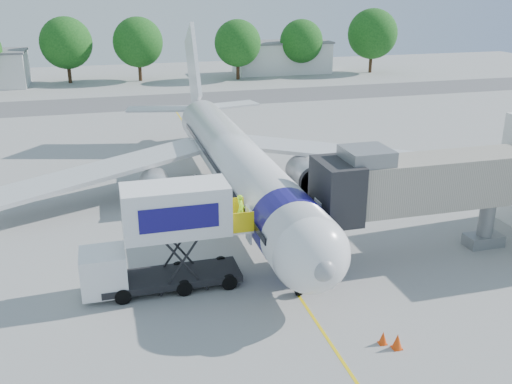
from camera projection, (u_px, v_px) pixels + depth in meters
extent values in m
plane|color=#9B9B98|center=(250.00, 222.00, 37.18)|extent=(160.00, 160.00, 0.00)
cube|color=yellow|center=(250.00, 222.00, 37.18)|extent=(0.15, 70.00, 0.01)
cube|color=#59595B|center=(169.00, 101.00, 75.18)|extent=(120.00, 10.00, 0.01)
cylinder|color=silver|center=(239.00, 165.00, 38.86)|extent=(3.70, 28.00, 3.70)
sphere|color=silver|center=(311.00, 254.00, 26.19)|extent=(3.70, 3.70, 3.70)
sphere|color=gray|center=(323.00, 269.00, 24.79)|extent=(1.10, 1.10, 1.10)
cone|color=silver|center=(196.00, 113.00, 54.24)|extent=(3.70, 6.00, 3.70)
cube|color=silver|center=(193.00, 67.00, 53.69)|extent=(0.35, 7.26, 8.29)
cube|color=silver|center=(340.00, 152.00, 44.50)|extent=(16.17, 9.32, 1.42)
cube|color=silver|center=(103.00, 170.00, 40.04)|extent=(16.17, 9.32, 1.42)
cylinder|color=#999BA0|center=(306.00, 175.00, 42.17)|extent=(2.10, 3.60, 2.10)
cylinder|color=#999BA0|center=(157.00, 189.00, 39.44)|extent=(2.10, 3.60, 2.10)
cube|color=black|center=(313.00, 248.00, 25.76)|extent=(2.60, 1.39, 0.81)
cylinder|color=navy|center=(290.00, 228.00, 28.90)|extent=(3.73, 2.00, 3.73)
cylinder|color=silver|center=(298.00, 282.00, 28.32)|extent=(0.16, 0.16, 1.50)
cylinder|color=black|center=(298.00, 289.00, 28.47)|extent=(0.25, 0.64, 0.64)
cylinder|color=black|center=(263.00, 183.00, 43.10)|extent=(0.35, 0.90, 0.90)
cylinder|color=black|center=(195.00, 189.00, 41.81)|extent=(0.35, 0.90, 0.90)
cube|color=#A99F91|center=(439.00, 181.00, 31.55)|extent=(13.60, 2.60, 2.80)
cube|color=black|center=(336.00, 191.00, 30.04)|extent=(2.00, 3.20, 3.20)
cube|color=slate|center=(367.00, 156.00, 29.82)|extent=(2.40, 2.40, 0.80)
cylinder|color=slate|center=(486.00, 222.00, 33.42)|extent=(0.90, 0.90, 3.00)
cube|color=slate|center=(483.00, 240.00, 33.82)|extent=(2.20, 1.20, 0.70)
cylinder|color=black|center=(470.00, 242.00, 33.60)|extent=(0.30, 0.70, 0.70)
cylinder|color=black|center=(496.00, 238.00, 34.05)|extent=(0.30, 0.70, 0.70)
cube|color=black|center=(171.00, 277.00, 29.17)|extent=(7.00, 2.30, 0.35)
cube|color=white|center=(104.00, 271.00, 28.07)|extent=(2.20, 2.20, 2.10)
cube|color=black|center=(103.00, 263.00, 27.92)|extent=(1.90, 2.10, 0.70)
cube|color=white|center=(176.00, 209.00, 27.99)|extent=(5.20, 2.40, 2.50)
cube|color=navy|center=(179.00, 219.00, 26.88)|extent=(3.80, 0.04, 1.20)
cube|color=silver|center=(238.00, 225.00, 29.18)|extent=(1.10, 2.20, 0.10)
cube|color=yellow|center=(243.00, 223.00, 28.04)|extent=(1.10, 0.06, 1.10)
cube|color=yellow|center=(233.00, 208.00, 29.94)|extent=(1.10, 0.06, 1.10)
cylinder|color=black|center=(229.00, 282.00, 28.96)|extent=(0.80, 0.25, 0.80)
cylinder|color=black|center=(221.00, 264.00, 30.86)|extent=(0.80, 0.25, 0.80)
cylinder|color=black|center=(123.00, 296.00, 27.65)|extent=(0.80, 0.25, 0.80)
cylinder|color=black|center=(121.00, 276.00, 29.55)|extent=(0.80, 0.25, 0.80)
imported|color=#A5FF1A|center=(241.00, 209.00, 28.93)|extent=(0.52, 0.66, 1.59)
cube|color=white|center=(421.00, 373.00, 21.86)|extent=(3.22, 1.72, 1.27)
cube|color=navy|center=(422.00, 364.00, 21.72)|extent=(1.85, 1.59, 0.32)
cylinder|color=black|center=(383.00, 376.00, 22.19)|extent=(0.64, 0.24, 0.63)
cylinder|color=black|center=(458.00, 384.00, 21.74)|extent=(0.64, 0.24, 0.63)
cylinder|color=black|center=(439.00, 364.00, 22.88)|extent=(0.64, 0.24, 0.63)
cone|color=#E4410C|center=(397.00, 341.00, 24.28)|extent=(0.45, 0.45, 0.71)
cube|color=#E4410C|center=(397.00, 348.00, 24.40)|extent=(0.41, 0.41, 0.04)
cone|color=#E4410C|center=(383.00, 338.00, 24.62)|extent=(0.38, 0.38, 0.60)
cube|color=#E4410C|center=(382.00, 343.00, 24.71)|extent=(0.34, 0.34, 0.03)
cube|color=silver|center=(282.00, 58.00, 97.87)|extent=(16.00, 7.00, 5.00)
cube|color=slate|center=(282.00, 42.00, 96.95)|extent=(16.40, 7.40, 0.30)
cylinder|color=#382314|center=(69.00, 71.00, 88.06)|extent=(0.56, 0.56, 3.52)
sphere|color=#114313|center=(66.00, 43.00, 86.57)|extent=(7.82, 7.82, 7.82)
cylinder|color=#382314|center=(140.00, 70.00, 90.01)|extent=(0.56, 0.56, 3.47)
sphere|color=#114313|center=(138.00, 42.00, 88.54)|extent=(7.71, 7.71, 7.71)
cylinder|color=#382314|center=(238.00, 69.00, 91.36)|extent=(0.56, 0.56, 3.30)
sphere|color=#114313|center=(238.00, 43.00, 89.96)|extent=(7.34, 7.34, 7.34)
cylinder|color=#382314|center=(301.00, 65.00, 96.02)|extent=(0.56, 0.56, 3.20)
sphere|color=#114313|center=(301.00, 41.00, 94.67)|extent=(7.12, 7.12, 7.12)
cylinder|color=#382314|center=(371.00, 61.00, 98.32)|extent=(0.56, 0.56, 3.77)
sphere|color=#114313|center=(372.00, 34.00, 96.72)|extent=(8.39, 8.39, 8.39)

